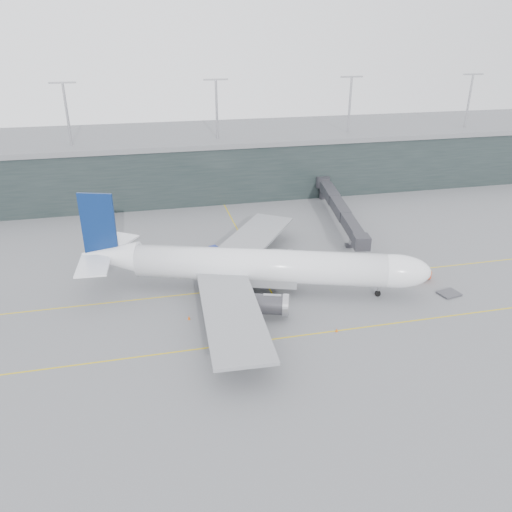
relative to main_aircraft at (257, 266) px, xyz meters
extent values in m
plane|color=#56565B|center=(-2.82, 5.34, -4.56)|extent=(320.00, 320.00, 0.00)
cube|color=gold|center=(-2.82, 1.34, -4.55)|extent=(160.00, 0.25, 0.02)
cube|color=gold|center=(-2.82, -14.66, -4.55)|extent=(160.00, 0.25, 0.02)
cube|color=gold|center=(2.18, 25.34, -4.55)|extent=(0.25, 60.00, 0.02)
cube|color=black|center=(-2.82, 63.34, 2.44)|extent=(240.00, 35.00, 14.00)
cube|color=slate|center=(-2.82, 63.34, 10.04)|extent=(240.00, 36.00, 1.20)
cylinder|color=#9E9EA3|center=(-32.82, 53.34, 17.44)|extent=(0.60, 0.60, 14.00)
cylinder|color=#9E9EA3|center=(2.18, 53.34, 17.44)|extent=(0.60, 0.60, 14.00)
cylinder|color=#9E9EA3|center=(37.18, 53.34, 17.44)|extent=(0.60, 0.60, 14.00)
cylinder|color=#9E9EA3|center=(72.18, 53.34, 17.44)|extent=(0.60, 0.60, 14.00)
cylinder|color=white|center=(0.39, -0.13, 0.15)|extent=(40.49, 18.23, 5.51)
ellipsoid|color=white|center=(21.02, -7.06, 0.15)|extent=(12.72, 8.90, 5.51)
cone|color=white|center=(-23.61, 7.93, 0.77)|extent=(10.95, 8.12, 5.29)
cube|color=gray|center=(-0.45, 0.15, -1.99)|extent=(14.89, 8.74, 1.78)
cube|color=black|center=(24.22, -8.14, 1.03)|extent=(2.70, 3.15, 0.71)
cube|color=gray|center=(-6.52, -12.34, -0.74)|extent=(9.14, 26.09, 0.49)
cylinder|color=#353539|center=(-0.61, -8.70, -2.25)|extent=(6.88, 4.93, 3.11)
cube|color=gray|center=(2.25, 13.77, -0.74)|extent=(21.20, 25.75, 0.49)
cylinder|color=#353539|center=(4.76, 7.30, -2.25)|extent=(6.88, 4.93, 3.11)
cube|color=#0A2052|center=(-24.87, 8.35, 6.36)|extent=(5.62, 2.26, 10.66)
cube|color=white|center=(-26.01, 3.58, 1.21)|extent=(5.37, 8.28, 0.31)
cube|color=white|center=(-22.90, 12.84, 1.21)|extent=(8.49, 9.36, 0.31)
cylinder|color=black|center=(18.92, -6.35, -4.07)|extent=(1.04, 0.65, 0.98)
cylinder|color=#9E9EA3|center=(18.92, -6.35, -3.41)|extent=(0.27, 0.27, 2.31)
cylinder|color=black|center=(-4.34, -3.04, -3.98)|extent=(1.24, 0.79, 1.15)
cylinder|color=black|center=(-1.62, 5.04, -3.98)|extent=(1.24, 0.79, 1.15)
cube|color=#29292E|center=(21.10, 5.97, -0.11)|extent=(3.36, 3.65, 2.50)
cube|color=#29292E|center=(22.37, 13.26, -0.11)|extent=(4.18, 11.80, 2.23)
cube|color=#29292E|center=(24.35, 24.67, -0.11)|extent=(4.40, 11.83, 2.32)
cube|color=#29292E|center=(26.33, 36.09, -0.11)|extent=(4.62, 11.87, 2.41)
cylinder|color=#9E9EA3|center=(22.48, 13.87, -2.87)|extent=(0.45, 0.45, 3.39)
cube|color=#353539|center=(22.48, 13.87, -4.25)|extent=(1.98, 1.62, 0.62)
cylinder|color=#29292E|center=(21.10, 45.84, -0.11)|extent=(3.56, 3.56, 2.67)
cylinder|color=#29292E|center=(21.10, 45.84, -2.96)|extent=(1.60, 1.60, 3.21)
cube|color=red|center=(29.39, -2.70, -3.69)|extent=(2.62, 2.16, 1.33)
cylinder|color=black|center=(28.83, -3.48, -4.36)|extent=(0.44, 0.29, 0.41)
cylinder|color=black|center=(30.34, -2.87, -4.36)|extent=(0.44, 0.29, 0.41)
cylinder|color=black|center=(28.45, -2.53, -4.36)|extent=(0.44, 0.29, 0.41)
cylinder|color=black|center=(29.96, -1.92, -4.36)|extent=(0.44, 0.29, 0.41)
cube|color=#3B3B40|center=(30.72, -8.54, -4.36)|extent=(3.75, 3.23, 0.33)
cube|color=#353539|center=(-7.63, 14.71, -4.41)|extent=(2.46, 2.17, 0.21)
cube|color=silver|center=(-7.63, 14.71, -3.46)|extent=(2.03, 1.96, 1.57)
cube|color=navy|center=(-7.63, 14.71, -2.65)|extent=(2.10, 2.02, 0.08)
cube|color=#353539|center=(-4.89, 16.44, -4.43)|extent=(2.17, 1.96, 0.18)
cube|color=silver|center=(-4.89, 16.44, -3.63)|extent=(1.80, 1.75, 1.34)
cube|color=navy|center=(-4.89, 16.44, -2.93)|extent=(1.86, 1.81, 0.07)
cube|color=#353539|center=(-3.37, 15.18, -4.42)|extent=(2.32, 2.13, 0.19)
cube|color=#B0B3BC|center=(-3.37, 15.18, -3.58)|extent=(1.94, 1.90, 1.41)
cube|color=navy|center=(-3.37, 15.18, -2.85)|extent=(2.01, 1.96, 0.08)
cone|color=orange|center=(32.00, -0.85, -4.23)|extent=(0.42, 0.42, 0.67)
cone|color=#CE520B|center=(8.42, -14.86, -4.25)|extent=(0.39, 0.39, 0.62)
cone|color=orange|center=(5.26, 17.13, -4.23)|extent=(0.42, 0.42, 0.67)
cone|color=#D2520B|center=(-12.17, -6.64, -4.25)|extent=(0.40, 0.40, 0.63)
camera|label=1|loc=(-16.85, -72.13, 35.43)|focal=35.00mm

